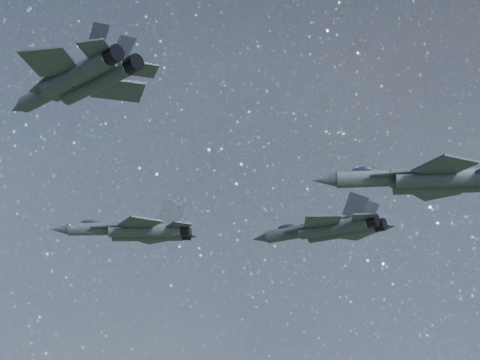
% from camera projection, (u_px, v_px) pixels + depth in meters
% --- Properties ---
extents(jet_lead, '(16.39, 11.02, 4.14)m').
position_uv_depth(jet_lead, '(135.00, 230.00, 80.86)').
color(jet_lead, '#2D3339').
extents(jet_left, '(17.64, 11.99, 4.43)m').
position_uv_depth(jet_left, '(327.00, 229.00, 83.42)').
color(jet_left, '#2D3339').
extents(jet_right, '(15.63, 10.32, 4.00)m').
position_uv_depth(jet_right, '(77.00, 80.00, 55.46)').
color(jet_right, '#2D3339').
extents(jet_slot, '(18.65, 12.71, 4.68)m').
position_uv_depth(jet_slot, '(426.00, 179.00, 69.21)').
color(jet_slot, '#2D3339').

